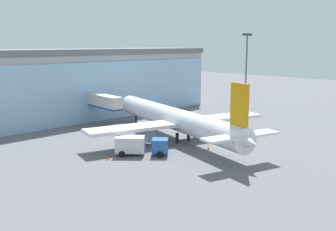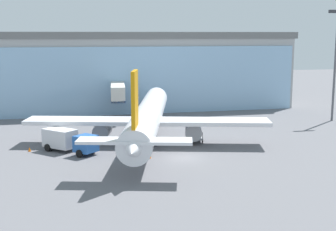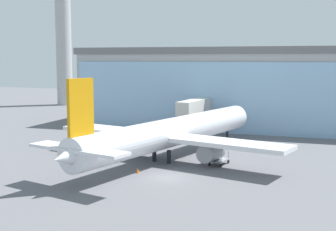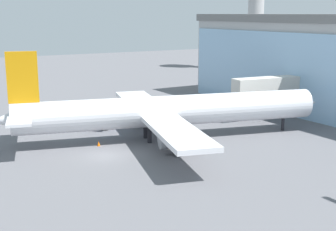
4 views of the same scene
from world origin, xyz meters
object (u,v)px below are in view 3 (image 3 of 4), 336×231
(safety_cone_nose, at_px, (138,171))
(safety_cone_wingtip, at_px, (60,152))
(catering_truck, at_px, (86,147))
(control_tower, at_px, (63,22))
(baggage_cart, at_px, (219,160))
(jet_bridge, at_px, (200,107))
(airplane, at_px, (171,133))

(safety_cone_nose, distance_m, safety_cone_wingtip, 14.95)
(catering_truck, distance_m, safety_cone_nose, 10.33)
(control_tower, xyz_separation_m, catering_truck, (39.39, -57.42, -20.36))
(catering_truck, relative_size, baggage_cart, 2.24)
(catering_truck, height_order, baggage_cart, catering_truck)
(jet_bridge, relative_size, catering_truck, 2.19)
(airplane, distance_m, safety_cone_wingtip, 15.19)
(jet_bridge, height_order, safety_cone_nose, jet_bridge)
(control_tower, relative_size, catering_truck, 5.44)
(baggage_cart, relative_size, safety_cone_wingtip, 5.48)
(baggage_cart, xyz_separation_m, safety_cone_wingtip, (-21.03, -1.11, -0.23))
(airplane, bearing_deg, jet_bridge, 19.51)
(jet_bridge, bearing_deg, safety_cone_nose, -173.07)
(safety_cone_nose, bearing_deg, jet_bridge, 91.91)
(jet_bridge, relative_size, control_tower, 0.40)
(jet_bridge, relative_size, safety_cone_wingtip, 26.87)
(jet_bridge, distance_m, catering_truck, 24.27)
(jet_bridge, xyz_separation_m, safety_cone_wingtip, (-12.79, -21.43, -4.24))
(safety_cone_nose, bearing_deg, airplane, 82.26)
(catering_truck, bearing_deg, control_tower, 169.05)
(jet_bridge, xyz_separation_m, safety_cone_nose, (0.91, -27.40, -4.24))
(jet_bridge, relative_size, airplane, 0.38)
(baggage_cart, bearing_deg, jet_bridge, -148.96)
(safety_cone_nose, bearing_deg, safety_cone_wingtip, 156.45)
(control_tower, bearing_deg, safety_cone_wingtip, -58.25)
(airplane, xyz_separation_m, safety_cone_nose, (-1.06, -7.82, -3.02))
(catering_truck, xyz_separation_m, baggage_cart, (16.42, 2.32, -0.97))
(safety_cone_nose, bearing_deg, catering_truck, 152.38)
(baggage_cart, distance_m, safety_cone_wingtip, 21.06)
(control_tower, bearing_deg, jet_bridge, -36.17)
(control_tower, relative_size, airplane, 0.95)
(catering_truck, bearing_deg, jet_bridge, 114.74)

